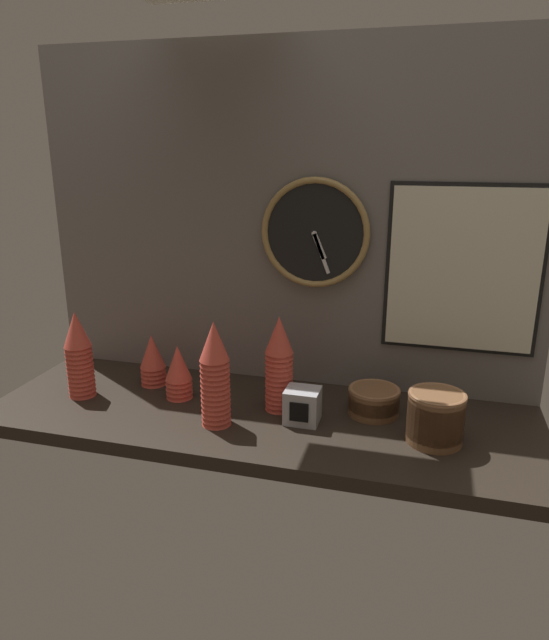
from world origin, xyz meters
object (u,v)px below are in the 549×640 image
Objects in this scene: cup_stack_left at (153,360)px; bowl_stack_far_right at (436,416)px; menu_board at (463,270)px; napkin_dispenser at (302,406)px; cup_stack_center_right at (279,364)px; cup_stack_center_left at (178,372)px; bowl_stack_right at (374,400)px; cup_stack_far_left at (79,354)px; cup_stack_center at (215,374)px; wall_clock at (315,233)px.

bowl_stack_far_right is at bearing -9.44° from cup_stack_left.
napkin_dispenser is at bearing -146.06° from menu_board.
cup_stack_center_right is 0.58× the size of menu_board.
cup_stack_center_left is 0.59m from bowl_stack_right.
cup_stack_far_left is 0.62m from cup_stack_center_right.
cup_stack_left is 0.56× the size of cup_stack_center.
cup_stack_far_left is at bearing 179.49° from bowl_stack_far_right.
cup_stack_center_right is 0.86× the size of wall_clock.
cup_stack_center_right is at bearing 170.02° from bowl_stack_far_right.
wall_clock is at bearing 15.29° from cup_stack_left.
cup_stack_left is 1.00m from menu_board.
napkin_dispenser is (-0.36, 0.02, -0.02)m from bowl_stack_far_right.
bowl_stack_far_right is 1.53× the size of napkin_dispenser.
bowl_stack_far_right is (0.59, 0.06, -0.08)m from cup_stack_center.
wall_clock is (0.06, 0.21, 0.35)m from cup_stack_center_right.
cup_stack_center_left is 1.13× the size of bowl_stack_far_right.
wall_clock is at bearing 74.58° from cup_stack_center_right.
bowl_stack_far_right is (0.44, -0.08, -0.07)m from cup_stack_center_right.
cup_stack_center_left is 1.13× the size of bowl_stack_right.
cup_stack_center_left is 0.41m from napkin_dispenser.
cup_stack_left is 1.13× the size of bowl_stack_right.
wall_clock reaches higher than napkin_dispenser.
cup_stack_center is at bearing -174.23° from bowl_stack_far_right.
cup_stack_center is at bearing -161.36° from napkin_dispenser.
cup_stack_center is 0.20m from cup_stack_center_right.
cup_stack_center_left is at bearing 171.86° from napkin_dispenser.
wall_clock is 0.44m from menu_board.
cup_stack_far_left reaches higher than bowl_stack_far_right.
cup_stack_center_right is 0.46m from bowl_stack_far_right.
cup_stack_far_left is 0.55× the size of menu_board.
cup_stack_left is at bearing 177.85° from bowl_stack_right.
cup_stack_center_left is 0.59× the size of cup_stack_center_right.
menu_board is at bearing 1.17° from wall_clock.
wall_clock is 0.68× the size of menu_board.
cup_stack_center_right is at bearing 144.32° from napkin_dispenser.
bowl_stack_right is 0.53m from wall_clock.
napkin_dispenser is (-0.19, -0.10, 0.01)m from bowl_stack_right.
cup_stack_center_right is 0.60m from menu_board.
menu_board is (0.64, 0.35, 0.25)m from cup_stack_center.
cup_stack_center_right is 1.91× the size of bowl_stack_right.
wall_clock is (0.20, 0.34, 0.34)m from cup_stack_center.
menu_board is (1.11, 0.28, 0.27)m from cup_stack_far_left.
bowl_stack_right is at bearing -141.88° from menu_board.
napkin_dispenser reaches higher than bowl_stack_right.
wall_clock is at bearing -178.83° from menu_board.
cup_stack_center is at bearing -120.43° from wall_clock.
cup_stack_center_left is 0.56× the size of cup_stack_center.
cup_stack_far_left reaches higher than napkin_dispenser.
cup_stack_far_left is 1.82× the size of bowl_stack_far_right.
cup_stack_center is (0.17, -0.13, 0.07)m from cup_stack_center_left.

